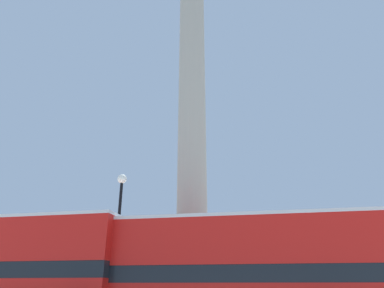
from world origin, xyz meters
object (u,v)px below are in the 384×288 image
object	(u,v)px
equestrian_statue	(33,286)
street_lamp	(117,237)
monument_column	(192,162)
bus_b	(243,273)

from	to	relation	value
equestrian_statue	street_lamp	world-z (taller)	street_lamp
equestrian_statue	street_lamp	bearing A→B (deg)	-42.79
monument_column	street_lamp	size ratio (longest dim) A/B	3.65
monument_column	bus_b	bearing A→B (deg)	-64.21
equestrian_statue	bus_b	bearing A→B (deg)	-35.91
monument_column	street_lamp	bearing A→B (deg)	-130.34
equestrian_statue	street_lamp	distance (m)	11.88
equestrian_statue	street_lamp	xyz separation A→B (m)	(8.70, -7.83, 2.06)
monument_column	bus_b	distance (m)	8.80
monument_column	equestrian_statue	xyz separation A→B (m)	(-11.56, 4.45, -6.67)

